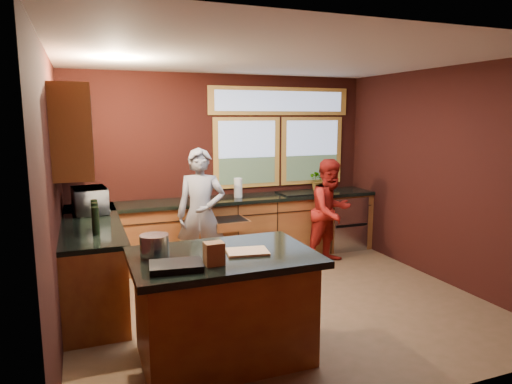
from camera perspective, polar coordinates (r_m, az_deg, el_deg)
floor at (r=5.34m, az=2.82°, el=-13.67°), size 4.50×4.50×0.00m
room_shell at (r=5.01m, az=-4.81°, el=6.03°), size 4.52×4.02×2.71m
back_counter at (r=6.76m, az=-1.46°, el=-4.50°), size 4.50×0.64×0.93m
left_counter at (r=5.57m, az=-19.81°, el=-8.12°), size 0.64×2.30×0.93m
island at (r=4.07m, az=-4.05°, el=-13.98°), size 1.55×1.05×0.95m
person_grey at (r=5.87m, az=-6.89°, el=-2.84°), size 0.72×0.60×1.70m
person_red at (r=6.60m, az=9.32°, el=-2.42°), size 0.85×0.73×1.50m
microwave at (r=5.89m, az=-19.99°, el=-0.99°), size 0.44×0.60×0.31m
potted_plant at (r=7.20m, az=7.92°, el=1.61°), size 0.35×0.30×0.38m
paper_towel at (r=6.61m, az=-2.25°, el=0.54°), size 0.12×0.12×0.28m
cutting_board at (r=3.92m, az=-1.10°, el=-7.46°), size 0.39×0.30×0.02m
stock_pot at (r=3.91m, az=-12.58°, el=-6.53°), size 0.24×0.24×0.18m
paper_bag at (r=3.61m, az=-5.26°, el=-7.67°), size 0.15×0.12×0.18m
black_tray at (r=3.57m, az=-9.94°, el=-9.10°), size 0.43×0.33×0.05m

